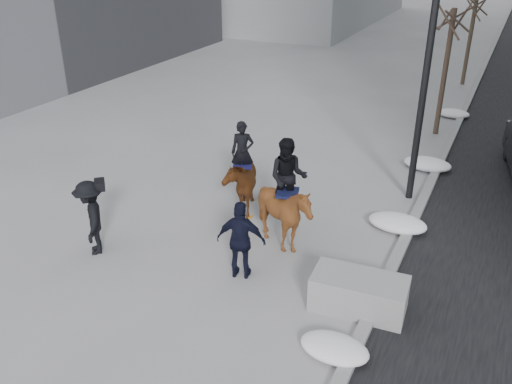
% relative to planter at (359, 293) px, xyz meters
% --- Properties ---
extents(ground, '(120.00, 120.00, 0.00)m').
position_rel_planter_xyz_m(ground, '(-2.70, -0.17, -0.36)').
color(ground, gray).
rests_on(ground, ground).
extents(curb, '(0.25, 90.00, 0.12)m').
position_rel_planter_xyz_m(curb, '(0.30, 9.83, -0.30)').
color(curb, gray).
rests_on(curb, ground).
extents(planter, '(1.86, 1.02, 0.72)m').
position_rel_planter_xyz_m(planter, '(0.00, 0.00, 0.00)').
color(planter, gray).
rests_on(planter, ground).
extents(tree_near, '(1.20, 1.20, 4.80)m').
position_rel_planter_xyz_m(tree_near, '(-0.30, 10.89, 2.04)').
color(tree_near, '#34261E').
rests_on(tree_near, ground).
extents(tree_far, '(1.20, 1.20, 4.26)m').
position_rel_planter_xyz_m(tree_far, '(-0.30, 18.39, 1.77)').
color(tree_far, '#392F22').
rests_on(tree_far, ground).
extents(mounted_left, '(1.51, 1.99, 2.34)m').
position_rel_planter_xyz_m(mounted_left, '(-3.98, 2.75, 0.51)').
color(mounted_left, '#533110').
rests_on(mounted_left, ground).
extents(mounted_right, '(1.77, 1.88, 2.63)m').
position_rel_planter_xyz_m(mounted_right, '(-2.19, 1.47, 0.69)').
color(mounted_right, '#4C2E0F').
rests_on(mounted_right, ground).
extents(feeder, '(1.10, 0.98, 1.75)m').
position_rel_planter_xyz_m(feeder, '(-2.54, -0.01, 0.52)').
color(feeder, black).
rests_on(feeder, ground).
extents(camera_crew, '(1.23, 1.28, 1.75)m').
position_rel_planter_xyz_m(camera_crew, '(-5.99, -0.61, 0.53)').
color(camera_crew, black).
rests_on(camera_crew, ground).
extents(lamppost, '(0.25, 0.80, 9.09)m').
position_rel_planter_xyz_m(lamppost, '(-0.10, 5.34, 4.63)').
color(lamppost, black).
rests_on(lamppost, ground).
extents(snow_piles, '(1.43, 15.28, 0.36)m').
position_rel_planter_xyz_m(snow_piles, '(-0.00, 5.58, -0.19)').
color(snow_piles, white).
rests_on(snow_piles, ground).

